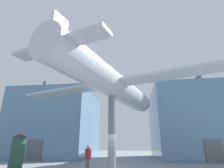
{
  "coord_description": "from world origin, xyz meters",
  "views": [
    {
      "loc": [
        1.65,
        -13.83,
        1.83
      ],
      "look_at": [
        0.0,
        0.0,
        6.62
      ],
      "focal_mm": 28.0,
      "sensor_mm": 36.0,
      "label": 1
    }
  ],
  "objects_px": {
    "support_pylon_central": "(112,131)",
    "visitor_person": "(88,156)",
    "suspended_airplane": "(114,85)",
    "info_kiosk": "(17,152)"
  },
  "relations": [
    {
      "from": "support_pylon_central",
      "to": "info_kiosk",
      "type": "height_order",
      "value": "support_pylon_central"
    },
    {
      "from": "suspended_airplane",
      "to": "visitor_person",
      "type": "height_order",
      "value": "suspended_airplane"
    },
    {
      "from": "visitor_person",
      "to": "suspended_airplane",
      "type": "bearing_deg",
      "value": -123.64
    },
    {
      "from": "suspended_airplane",
      "to": "visitor_person",
      "type": "bearing_deg",
      "value": -133.98
    },
    {
      "from": "support_pylon_central",
      "to": "info_kiosk",
      "type": "bearing_deg",
      "value": -166.32
    },
    {
      "from": "suspended_airplane",
      "to": "visitor_person",
      "type": "xyz_separation_m",
      "value": [
        -1.79,
        -0.89,
        -5.6
      ]
    },
    {
      "from": "suspended_airplane",
      "to": "visitor_person",
      "type": "distance_m",
      "value": 5.95
    },
    {
      "from": "support_pylon_central",
      "to": "visitor_person",
      "type": "distance_m",
      "value": 2.49
    },
    {
      "from": "support_pylon_central",
      "to": "visitor_person",
      "type": "bearing_deg",
      "value": -161.13
    },
    {
      "from": "suspended_airplane",
      "to": "support_pylon_central",
      "type": "bearing_deg",
      "value": -90.0
    }
  ]
}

